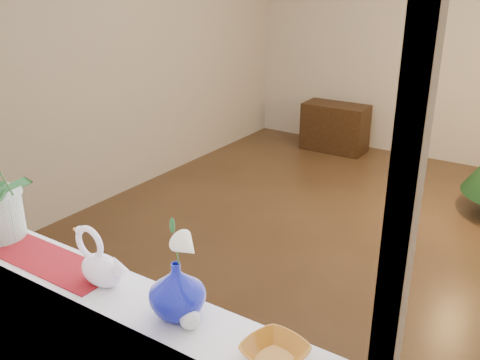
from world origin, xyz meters
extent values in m
plane|color=#3C2918|center=(0.00, 0.00, 0.00)|extent=(5.00, 5.00, 0.00)
cube|color=beige|center=(0.00, 2.50, 1.35)|extent=(4.50, 0.10, 2.70)
cube|color=beige|center=(0.00, -2.50, 1.35)|extent=(4.50, 0.10, 2.70)
cube|color=beige|center=(-2.25, 0.00, 1.35)|extent=(0.10, 5.00, 2.70)
cube|color=white|center=(0.00, -2.37, 0.90)|extent=(2.20, 0.26, 0.04)
cube|color=maroon|center=(-0.38, -2.37, 0.92)|extent=(0.70, 0.20, 0.01)
imported|color=#050B76|center=(0.33, -2.35, 1.04)|extent=(0.25, 0.25, 0.23)
sphere|color=silver|center=(0.41, -2.39, 0.96)|extent=(0.09, 0.09, 0.07)
imported|color=#A76519|center=(0.72, -2.36, 0.94)|extent=(0.20, 0.20, 0.04)
cube|color=black|center=(-1.08, 2.16, 0.28)|extent=(0.75, 0.39, 0.56)
camera|label=1|loc=(1.36, -3.52, 2.04)|focal=40.00mm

